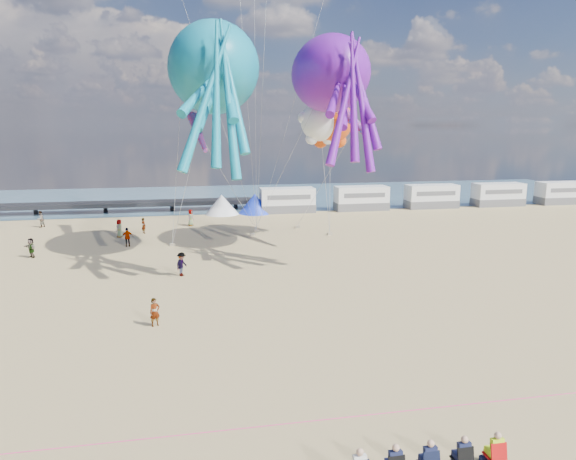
% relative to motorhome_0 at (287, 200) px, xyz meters
% --- Properties ---
extents(ground, '(120.00, 120.00, 0.00)m').
position_rel_motorhome_0_xyz_m(ground, '(-6.00, -40.00, -1.50)').
color(ground, tan).
rests_on(ground, ground).
extents(water, '(120.00, 120.00, 0.00)m').
position_rel_motorhome_0_xyz_m(water, '(-6.00, 15.00, -1.48)').
color(water, '#3D6075').
rests_on(water, ground).
extents(motorhome_0, '(6.60, 2.50, 3.00)m').
position_rel_motorhome_0_xyz_m(motorhome_0, '(0.00, 0.00, 0.00)').
color(motorhome_0, silver).
rests_on(motorhome_0, ground).
extents(motorhome_1, '(6.60, 2.50, 3.00)m').
position_rel_motorhome_0_xyz_m(motorhome_1, '(9.50, 0.00, 0.00)').
color(motorhome_1, silver).
rests_on(motorhome_1, ground).
extents(motorhome_2, '(6.60, 2.50, 3.00)m').
position_rel_motorhome_0_xyz_m(motorhome_2, '(19.00, 0.00, 0.00)').
color(motorhome_2, silver).
rests_on(motorhome_2, ground).
extents(motorhome_3, '(6.60, 2.50, 3.00)m').
position_rel_motorhome_0_xyz_m(motorhome_3, '(28.50, 0.00, 0.00)').
color(motorhome_3, silver).
rests_on(motorhome_3, ground).
extents(motorhome_4, '(6.60, 2.50, 3.00)m').
position_rel_motorhome_0_xyz_m(motorhome_4, '(38.00, 0.00, 0.00)').
color(motorhome_4, silver).
rests_on(motorhome_4, ground).
extents(tent_white, '(4.00, 4.00, 2.40)m').
position_rel_motorhome_0_xyz_m(tent_white, '(-8.00, 0.00, -0.30)').
color(tent_white, white).
rests_on(tent_white, ground).
extents(tent_blue, '(4.00, 4.00, 2.40)m').
position_rel_motorhome_0_xyz_m(tent_blue, '(-4.00, 0.00, -0.30)').
color(tent_blue, '#1933CC').
rests_on(tent_blue, ground).
extents(spectator_row, '(6.10, 0.90, 1.30)m').
position_rel_motorhome_0_xyz_m(spectator_row, '(-4.72, -48.53, -0.85)').
color(spectator_row, black).
rests_on(spectator_row, ground).
extents(rope_line, '(34.00, 0.03, 0.03)m').
position_rel_motorhome_0_xyz_m(rope_line, '(-6.00, -45.00, -1.48)').
color(rope_line, '#F2338C').
rests_on(rope_line, ground).
extents(standing_person, '(0.67, 0.57, 1.54)m').
position_rel_motorhome_0_xyz_m(standing_person, '(-13.62, -34.67, -0.73)').
color(standing_person, tan).
rests_on(standing_person, ground).
extents(beachgoer_0, '(0.66, 0.75, 1.74)m').
position_rel_motorhome_0_xyz_m(beachgoer_0, '(-11.70, -6.59, -0.63)').
color(beachgoer_0, '#7F6659').
rests_on(beachgoer_0, ground).
extents(beachgoer_1, '(0.90, 1.01, 1.74)m').
position_rel_motorhome_0_xyz_m(beachgoer_1, '(-27.17, -4.61, -0.63)').
color(beachgoer_1, '#7F6659').
rests_on(beachgoer_1, ground).
extents(beachgoer_2, '(0.99, 1.05, 1.71)m').
position_rel_motorhome_0_xyz_m(beachgoer_2, '(-12.36, -25.47, -0.64)').
color(beachgoer_2, '#7F6659').
rests_on(beachgoer_2, ground).
extents(beachgoer_3, '(1.18, 0.80, 1.70)m').
position_rel_motorhome_0_xyz_m(beachgoer_3, '(-17.18, -15.39, -0.65)').
color(beachgoer_3, '#7F6659').
rests_on(beachgoer_3, ground).
extents(beachgoer_4, '(0.93, 0.95, 1.60)m').
position_rel_motorhome_0_xyz_m(beachgoer_4, '(-24.40, -17.92, -0.70)').
color(beachgoer_4, '#7F6659').
rests_on(beachgoer_4, ground).
extents(beachgoer_5, '(1.22, 1.42, 1.54)m').
position_rel_motorhome_0_xyz_m(beachgoer_5, '(-16.28, -9.79, -0.73)').
color(beachgoer_5, '#7F6659').
rests_on(beachgoer_5, ground).
extents(beachgoer_6, '(0.60, 0.73, 1.71)m').
position_rel_motorhome_0_xyz_m(beachgoer_6, '(-18.40, -11.13, -0.64)').
color(beachgoer_6, '#7F6659').
rests_on(beachgoer_6, ground).
extents(sandbag_a, '(0.50, 0.35, 0.22)m').
position_rel_motorhome_0_xyz_m(sandbag_a, '(-13.34, -15.75, -1.39)').
color(sandbag_a, gray).
rests_on(sandbag_a, ground).
extents(sandbag_b, '(0.50, 0.35, 0.22)m').
position_rel_motorhome_0_xyz_m(sandbag_b, '(-5.84, -12.93, -1.39)').
color(sandbag_b, gray).
rests_on(sandbag_b, ground).
extents(sandbag_c, '(0.50, 0.35, 0.22)m').
position_rel_motorhome_0_xyz_m(sandbag_c, '(1.61, -14.03, -1.39)').
color(sandbag_c, gray).
rests_on(sandbag_c, ground).
extents(sandbag_d, '(0.50, 0.35, 0.22)m').
position_rel_motorhome_0_xyz_m(sandbag_d, '(-0.82, -9.98, -1.39)').
color(sandbag_d, gray).
rests_on(sandbag_d, ground).
extents(sandbag_e, '(0.50, 0.35, 0.22)m').
position_rel_motorhome_0_xyz_m(sandbag_e, '(-5.21, -11.13, -1.39)').
color(sandbag_e, gray).
rests_on(sandbag_e, ground).
extents(kite_octopus_teal, '(7.35, 12.64, 13.56)m').
position_rel_motorhome_0_xyz_m(kite_octopus_teal, '(-9.49, -20.31, 13.26)').
color(kite_octopus_teal, '#0F7C95').
extents(kite_octopus_purple, '(5.33, 11.37, 12.73)m').
position_rel_motorhome_0_xyz_m(kite_octopus_purple, '(-0.22, -19.95, 13.04)').
color(kite_octopus_purple, '#661197').
extents(kite_panda, '(4.43, 4.20, 5.92)m').
position_rel_motorhome_0_xyz_m(kite_panda, '(0.08, -15.61, 9.32)').
color(kite_panda, white).
extents(kite_teddy_orange, '(5.32, 5.05, 7.08)m').
position_rel_motorhome_0_xyz_m(kite_teddy_orange, '(1.18, -15.04, 9.38)').
color(kite_teddy_orange, '#DD450C').
extents(windsock_left, '(1.84, 7.85, 7.78)m').
position_rel_motorhome_0_xyz_m(windsock_left, '(-11.74, -16.19, 14.59)').
color(windsock_left, red).
extents(windsock_mid, '(2.09, 5.75, 5.66)m').
position_rel_motorhome_0_xyz_m(windsock_mid, '(2.11, -20.00, 9.02)').
color(windsock_mid, red).
extents(windsock_right, '(1.89, 5.79, 5.72)m').
position_rel_motorhome_0_xyz_m(windsock_right, '(-10.74, -18.37, 8.40)').
color(windsock_right, red).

